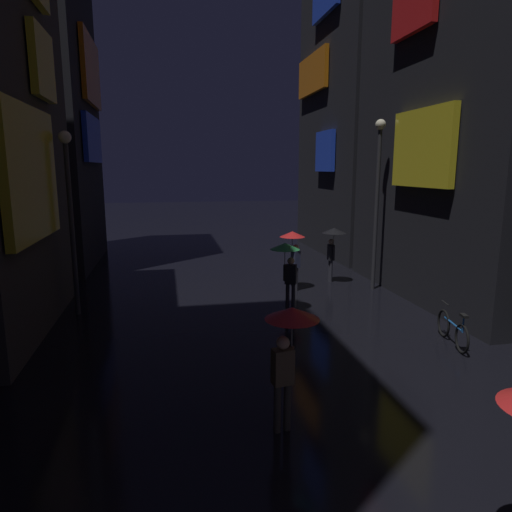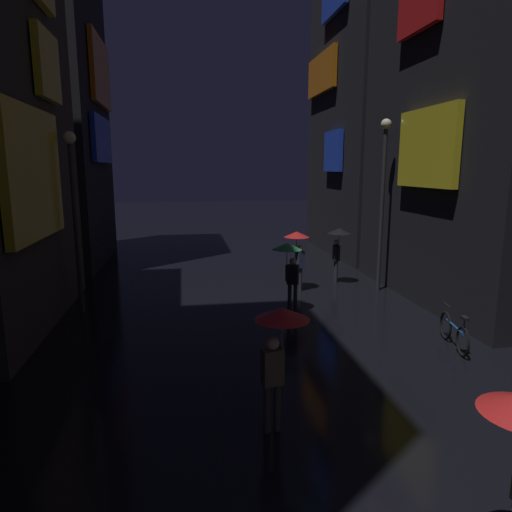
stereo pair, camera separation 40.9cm
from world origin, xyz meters
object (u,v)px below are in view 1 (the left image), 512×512
pedestrian_foreground_right_red (289,335)px  pedestrian_midstreet_centre_green (287,258)px  streetlamp_right_far (378,187)px  pedestrian_far_right_black (333,239)px  streetlamp_left_far (70,202)px  pedestrian_near_crossing_red (293,244)px  bicycle_parked_at_storefront (453,330)px

pedestrian_foreground_right_red → pedestrian_midstreet_centre_green: size_ratio=1.00×
pedestrian_foreground_right_red → streetlamp_right_far: (5.39, 8.17, 2.03)m
pedestrian_far_right_black → streetlamp_left_far: size_ratio=0.40×
pedestrian_foreground_right_red → pedestrian_midstreet_centre_green: same height
pedestrian_near_crossing_red → streetlamp_right_far: (2.87, -0.51, 2.03)m
pedestrian_far_right_black → pedestrian_midstreet_centre_green: size_ratio=1.00×
pedestrian_foreground_right_red → bicycle_parked_at_storefront: size_ratio=1.18×
pedestrian_far_right_black → streetlamp_left_far: streetlamp_left_far is taller
streetlamp_left_far → pedestrian_near_crossing_red: bearing=11.9°
bicycle_parked_at_storefront → streetlamp_left_far: size_ratio=0.33×
bicycle_parked_at_storefront → pedestrian_far_right_black: bearing=96.0°
pedestrian_near_crossing_red → streetlamp_right_far: bearing=-10.1°
pedestrian_foreground_right_red → streetlamp_left_far: 8.71m
pedestrian_foreground_right_red → pedestrian_near_crossing_red: size_ratio=1.00×
bicycle_parked_at_storefront → pedestrian_foreground_right_red: bearing=-150.5°
pedestrian_foreground_right_red → streetlamp_right_far: size_ratio=0.36×
pedestrian_foreground_right_red → pedestrian_near_crossing_red: (2.52, 8.68, 0.00)m
pedestrian_far_right_black → bicycle_parked_at_storefront: size_ratio=1.18×
pedestrian_near_crossing_red → pedestrian_midstreet_centre_green: same height
pedestrian_midstreet_centre_green → bicycle_parked_at_storefront: (3.34, -3.49, -1.28)m
pedestrian_far_right_black → pedestrian_near_crossing_red: 1.92m
pedestrian_foreground_right_red → pedestrian_near_crossing_red: 9.04m
pedestrian_near_crossing_red → streetlamp_left_far: 7.48m
pedestrian_foreground_right_red → streetlamp_left_far: streetlamp_left_far is taller
pedestrian_near_crossing_red → pedestrian_foreground_right_red: bearing=-106.2°
pedestrian_foreground_right_red → pedestrian_far_right_black: bearing=65.5°
pedestrian_midstreet_centre_green → streetlamp_right_far: streetlamp_right_far is taller
pedestrian_near_crossing_red → streetlamp_left_far: size_ratio=0.40×
pedestrian_foreground_right_red → streetlamp_left_far: (-4.61, 7.19, 1.70)m
streetlamp_right_far → pedestrian_far_right_black: bearing=131.4°
pedestrian_near_crossing_red → pedestrian_midstreet_centre_green: size_ratio=1.00×
pedestrian_near_crossing_red → bicycle_parked_at_storefront: (2.47, -5.87, -1.28)m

